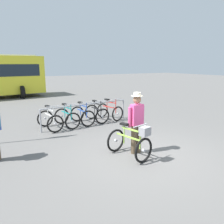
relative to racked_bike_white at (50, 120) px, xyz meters
name	(u,v)px	position (x,y,z in m)	size (l,w,h in m)	color
ground_plane	(143,155)	(1.46, -3.81, -0.37)	(80.00, 80.00, 0.00)	#605E5B
bike_rack_rail	(87,108)	(1.51, -0.05, 0.32)	(3.90, 0.38, 0.88)	#99999E
racked_bike_white	(50,120)	(0.00, 0.00, 0.00)	(0.76, 1.14, 0.97)	black
racked_bike_teal	(67,118)	(0.70, 0.06, 0.00)	(0.76, 1.15, 0.97)	black
racked_bike_blue	(82,115)	(1.40, 0.12, 0.00)	(0.71, 1.13, 0.97)	black
racked_bike_black	(97,113)	(2.09, 0.17, 0.00)	(0.67, 1.09, 0.97)	black
racked_bike_red	(110,111)	(2.79, 0.23, 0.00)	(0.87, 1.20, 0.97)	black
featured_bicycle	(131,142)	(1.09, -3.76, 0.08)	(0.86, 1.24, 0.97)	black
person_with_featured_bike	(137,120)	(1.41, -3.55, 0.58)	(0.53, 0.32, 1.72)	brown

